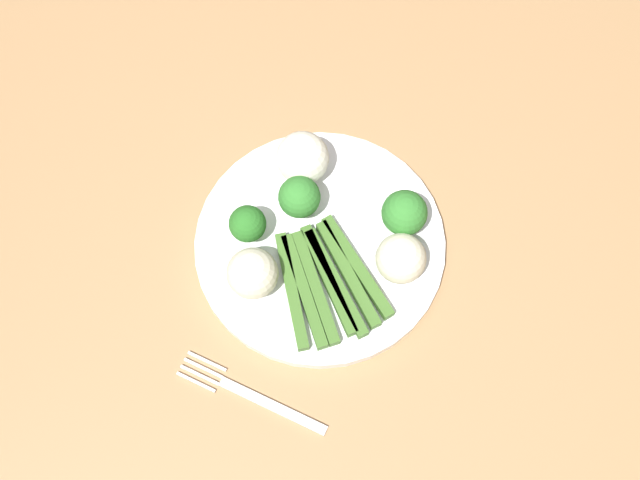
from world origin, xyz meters
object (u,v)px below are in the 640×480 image
object	(u,v)px
cauliflower_back_right	(253,273)
fork	(250,395)
cauliflower_right	(401,259)
asparagus_bundle	(326,282)
broccoli_back	(299,197)
dining_table	(293,297)
broccoli_left	(404,213)
cauliflower_near_fork	(302,158)
broccoli_front	(248,224)
plate	(320,244)

from	to	relation	value
cauliflower_back_right	fork	world-z (taller)	cauliflower_back_right
cauliflower_right	cauliflower_back_right	size ratio (longest dim) A/B	0.99
asparagus_bundle	broccoli_back	distance (m)	0.09
asparagus_bundle	broccoli_back	world-z (taller)	broccoli_back
cauliflower_right	broccoli_back	bearing A→B (deg)	79.89
dining_table	broccoli_left	xyz separation A→B (m)	(0.09, -0.09, 0.14)
cauliflower_back_right	cauliflower_near_fork	size ratio (longest dim) A/B	0.92
broccoli_left	cauliflower_back_right	xyz separation A→B (m)	(-0.12, 0.12, -0.01)
asparagus_bundle	broccoli_left	distance (m)	0.11
broccoli_back	cauliflower_near_fork	distance (m)	0.05
cauliflower_right	broccoli_front	bearing A→B (deg)	98.99
asparagus_bundle	cauliflower_near_fork	xyz separation A→B (m)	(0.12, 0.08, 0.02)
plate	cauliflower_back_right	world-z (taller)	cauliflower_back_right
dining_table	asparagus_bundle	distance (m)	0.12
fork	dining_table	bearing A→B (deg)	-80.83
broccoli_left	cauliflower_back_right	distance (m)	0.17
plate	asparagus_bundle	xyz separation A→B (m)	(-0.04, -0.02, 0.01)
broccoli_back	cauliflower_back_right	world-z (taller)	broccoli_back
cauliflower_right	cauliflower_near_fork	distance (m)	0.16
cauliflower_right	cauliflower_back_right	distance (m)	0.16
dining_table	fork	size ratio (longest dim) A/B	7.88
dining_table	cauliflower_near_fork	size ratio (longest dim) A/B	22.03
cauliflower_right	cauliflower_back_right	world-z (taller)	same
cauliflower_back_right	fork	size ratio (longest dim) A/B	0.33
dining_table	cauliflower_right	bearing A→B (deg)	-68.04
cauliflower_back_right	cauliflower_right	bearing A→B (deg)	-61.41
plate	asparagus_bundle	world-z (taller)	asparagus_bundle
broccoli_back	plate	bearing A→B (deg)	-127.42
dining_table	cauliflower_right	world-z (taller)	cauliflower_right
asparagus_bundle	cauliflower_back_right	world-z (taller)	cauliflower_back_right
broccoli_back	broccoli_front	size ratio (longest dim) A/B	1.14
cauliflower_right	cauliflower_near_fork	xyz separation A→B (m)	(0.07, 0.14, 0.00)
broccoli_left	cauliflower_near_fork	bearing A→B (deg)	80.03
asparagus_bundle	cauliflower_back_right	bearing A→B (deg)	-114.15
broccoli_back	asparagus_bundle	bearing A→B (deg)	-139.34
dining_table	asparagus_bundle	bearing A→B (deg)	-94.01
dining_table	plate	world-z (taller)	plate
dining_table	broccoli_front	bearing A→B (deg)	72.24
plate	cauliflower_near_fork	distance (m)	0.10
asparagus_bundle	cauliflower_near_fork	world-z (taller)	cauliflower_near_fork
plate	asparagus_bundle	distance (m)	0.05
asparagus_bundle	dining_table	bearing A→B (deg)	-139.36
plate	cauliflower_near_fork	xyz separation A→B (m)	(0.07, 0.05, 0.04)
cauliflower_near_fork	asparagus_bundle	bearing A→B (deg)	-146.89
cauliflower_back_right	plate	bearing A→B (deg)	-33.91
asparagus_bundle	broccoli_left	bearing A→B (deg)	105.85
cauliflower_right	plate	bearing A→B (deg)	92.95
dining_table	fork	world-z (taller)	fork
plate	broccoli_front	distance (m)	0.09
broccoli_front	broccoli_back	bearing A→B (deg)	-39.26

